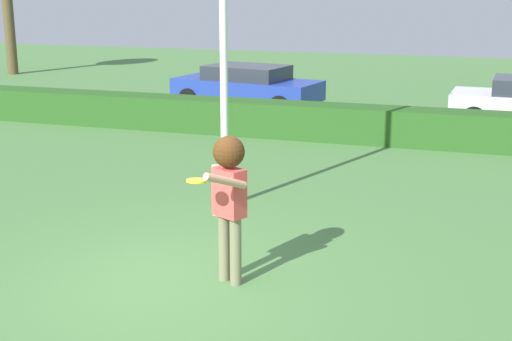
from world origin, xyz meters
TOP-DOWN VIEW (x-y plane):
  - ground_plane at (0.00, 0.00)m, footprint 60.00×60.00m
  - person at (0.56, 0.30)m, footprint 0.52×0.84m
  - frisbee at (0.36, -0.19)m, footprint 0.23×0.23m
  - hedge_row at (0.00, 8.79)m, footprint 20.38×0.90m
  - parked_car_blue at (-3.32, 12.21)m, footprint 4.43×2.39m

SIDE VIEW (x-z plane):
  - ground_plane at x=0.00m, z-range 0.00..0.00m
  - hedge_row at x=0.00m, z-range 0.00..0.81m
  - parked_car_blue at x=-3.32m, z-range 0.06..1.31m
  - person at x=0.56m, z-range 0.28..2.09m
  - frisbee at x=0.36m, z-range 1.37..1.40m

